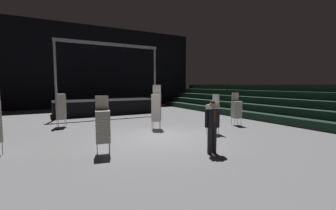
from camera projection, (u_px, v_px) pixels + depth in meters
ground_plane at (162, 139)px, 9.56m from camera, size 22.00×30.00×0.10m
arena_end_wall at (92, 67)px, 22.28m from camera, size 22.00×0.30×8.00m
bleacher_bank_right at (279, 102)px, 14.73m from camera, size 3.75×24.00×2.25m
stage_riser at (107, 106)px, 17.59m from camera, size 7.64×2.94×5.22m
man_with_tie at (212, 124)px, 7.25m from camera, size 0.57×0.25×1.74m
chair_stack_front_left at (103, 125)px, 7.15m from camera, size 0.51×0.51×1.88m
chair_stack_front_right at (236, 109)px, 12.40m from camera, size 0.55×0.55×1.79m
chair_stack_mid_left at (213, 114)px, 10.30m from camera, size 0.47×0.47×1.79m
chair_stack_mid_right at (156, 107)px, 11.33m from camera, size 0.61×0.61×2.22m
chair_stack_mid_centre at (61, 106)px, 11.89m from camera, size 0.48×0.48×2.22m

